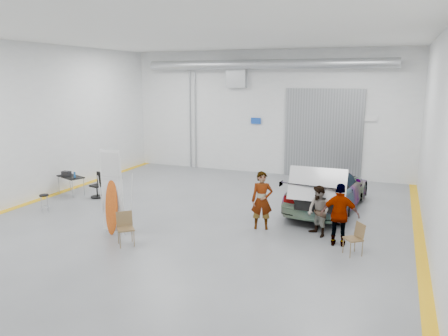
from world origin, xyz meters
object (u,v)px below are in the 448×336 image
at_px(folding_chair_near, 126,235).
at_px(work_table, 69,176).
at_px(surfboard_display, 112,199).
at_px(folding_chair_far, 353,245).
at_px(person_b, 319,211).
at_px(shop_stool, 45,204).
at_px(office_chair, 98,187).
at_px(person_a, 262,200).
at_px(sedan_car, 328,188).
at_px(person_c, 340,215).

bearing_deg(folding_chair_near, work_table, 101.95).
bearing_deg(surfboard_display, folding_chair_near, -32.82).
height_order(folding_chair_near, folding_chair_far, folding_chair_near).
bearing_deg(work_table, person_b, -6.12).
bearing_deg(shop_stool, person_b, 7.37).
distance_m(shop_stool, office_chair, 2.42).
bearing_deg(surfboard_display, folding_chair_far, 10.71).
xyz_separation_m(person_b, folding_chair_near, (-4.95, -2.76, -0.48)).
relative_size(person_a, office_chair, 1.87).
distance_m(sedan_car, person_c, 3.59).
relative_size(person_b, folding_chair_far, 1.76).
bearing_deg(work_table, shop_stool, -69.70).
bearing_deg(shop_stool, sedan_car, 24.18).
relative_size(work_table, office_chair, 1.36).
relative_size(folding_chair_far, work_table, 0.66).
height_order(shop_stool, office_chair, office_chair).
relative_size(sedan_car, person_b, 3.39).
bearing_deg(person_c, person_b, -42.08).
xyz_separation_m(folding_chair_near, folding_chair_far, (6.07, 1.66, -0.02)).
bearing_deg(shop_stool, person_c, 3.75).
distance_m(surfboard_display, folding_chair_far, 7.08).
relative_size(sedan_car, work_table, 3.92).
bearing_deg(office_chair, folding_chair_near, -30.53).
relative_size(surfboard_display, folding_chair_far, 3.13).
bearing_deg(person_b, folding_chair_near, -109.87).
distance_m(person_b, folding_chair_far, 1.65).
distance_m(person_b, person_c, 0.89).
relative_size(sedan_car, shop_stool, 8.04).
bearing_deg(surfboard_display, person_c, 15.85).
distance_m(person_c, shop_stool, 10.12).
bearing_deg(folding_chair_near, person_b, -12.85).
distance_m(sedan_car, shop_stool, 10.12).
bearing_deg(person_c, folding_chair_near, 18.36).
bearing_deg(sedan_car, person_c, 110.03).
relative_size(folding_chair_near, office_chair, 0.96).
xyz_separation_m(surfboard_display, folding_chair_near, (0.88, -0.61, -0.82)).
bearing_deg(folding_chair_near, office_chair, 93.37).
xyz_separation_m(person_c, office_chair, (-9.60, 1.70, -0.48)).
xyz_separation_m(sedan_car, folding_chair_far, (1.29, -4.02, -0.49)).
bearing_deg(work_table, sedan_car, 10.28).
relative_size(person_b, person_c, 0.85).
distance_m(person_b, surfboard_display, 6.22).
bearing_deg(work_table, folding_chair_far, -10.93).
bearing_deg(shop_stool, work_table, 110.30).
bearing_deg(folding_chair_near, sedan_car, 7.96).
xyz_separation_m(person_c, folding_chair_far, (0.44, -0.54, -0.63)).
distance_m(folding_chair_near, shop_stool, 4.71).
xyz_separation_m(person_c, surfboard_display, (-6.51, -1.60, 0.21)).
height_order(surfboard_display, office_chair, surfboard_display).
relative_size(person_b, folding_chair_near, 1.63).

